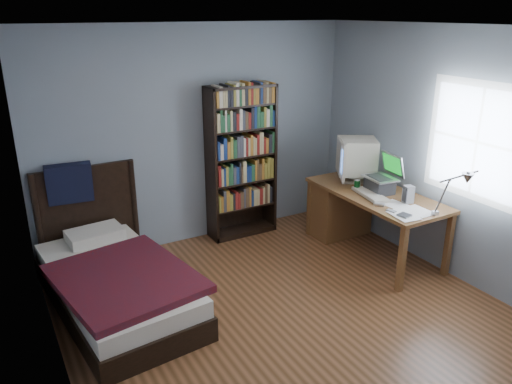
{
  "coord_description": "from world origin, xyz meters",
  "views": [
    {
      "loc": [
        -2.17,
        -3.1,
        2.62
      ],
      "look_at": [
        0.12,
        0.95,
        0.92
      ],
      "focal_mm": 35.0,
      "sensor_mm": 36.0,
      "label": 1
    }
  ],
  "objects_px": {
    "speaker": "(408,194)",
    "bookshelf": "(241,162)",
    "crt_monitor": "(355,157)",
    "keyboard": "(371,195)",
    "desk": "(348,206)",
    "soda_can": "(357,185)",
    "bed": "(113,278)",
    "laptop": "(381,182)",
    "desk_lamp": "(463,182)"
  },
  "relations": [
    {
      "from": "crt_monitor",
      "to": "bed",
      "type": "distance_m",
      "value": 2.97
    },
    {
      "from": "speaker",
      "to": "soda_can",
      "type": "bearing_deg",
      "value": 123.26
    },
    {
      "from": "desk_lamp",
      "to": "speaker",
      "type": "bearing_deg",
      "value": 80.62
    },
    {
      "from": "desk",
      "to": "soda_can",
      "type": "relative_size",
      "value": 14.1
    },
    {
      "from": "soda_can",
      "to": "desk_lamp",
      "type": "bearing_deg",
      "value": -85.81
    },
    {
      "from": "desk",
      "to": "soda_can",
      "type": "xyz_separation_m",
      "value": [
        -0.13,
        -0.28,
        0.37
      ]
    },
    {
      "from": "crt_monitor",
      "to": "keyboard",
      "type": "distance_m",
      "value": 0.58
    },
    {
      "from": "desk_lamp",
      "to": "keyboard",
      "type": "distance_m",
      "value": 1.14
    },
    {
      "from": "desk_lamp",
      "to": "crt_monitor",
      "type": "bearing_deg",
      "value": 86.73
    },
    {
      "from": "laptop",
      "to": "soda_can",
      "type": "relative_size",
      "value": 3.67
    },
    {
      "from": "desk",
      "to": "bookshelf",
      "type": "xyz_separation_m",
      "value": [
        -1.03,
        0.76,
        0.5
      ]
    },
    {
      "from": "desk_lamp",
      "to": "speaker",
      "type": "xyz_separation_m",
      "value": [
        0.12,
        0.71,
        -0.37
      ]
    },
    {
      "from": "bookshelf",
      "to": "bed",
      "type": "xyz_separation_m",
      "value": [
        -1.79,
        -0.8,
        -0.66
      ]
    },
    {
      "from": "bookshelf",
      "to": "bed",
      "type": "distance_m",
      "value": 2.07
    },
    {
      "from": "desk_lamp",
      "to": "bookshelf",
      "type": "height_order",
      "value": "bookshelf"
    },
    {
      "from": "desk",
      "to": "desk_lamp",
      "type": "height_order",
      "value": "desk_lamp"
    },
    {
      "from": "laptop",
      "to": "bookshelf",
      "type": "relative_size",
      "value": 0.23
    },
    {
      "from": "bookshelf",
      "to": "soda_can",
      "type": "bearing_deg",
      "value": -49.24
    },
    {
      "from": "soda_can",
      "to": "bed",
      "type": "bearing_deg",
      "value": 174.92
    },
    {
      "from": "bed",
      "to": "soda_can",
      "type": "bearing_deg",
      "value": -5.08
    },
    {
      "from": "laptop",
      "to": "bed",
      "type": "height_order",
      "value": "bed"
    },
    {
      "from": "laptop",
      "to": "keyboard",
      "type": "height_order",
      "value": "laptop"
    },
    {
      "from": "crt_monitor",
      "to": "bookshelf",
      "type": "height_order",
      "value": "bookshelf"
    },
    {
      "from": "bookshelf",
      "to": "keyboard",
      "type": "bearing_deg",
      "value": -54.36
    },
    {
      "from": "crt_monitor",
      "to": "desk_lamp",
      "type": "bearing_deg",
      "value": -93.27
    },
    {
      "from": "soda_can",
      "to": "laptop",
      "type": "bearing_deg",
      "value": -43.82
    },
    {
      "from": "desk",
      "to": "bed",
      "type": "height_order",
      "value": "bed"
    },
    {
      "from": "keyboard",
      "to": "soda_can",
      "type": "height_order",
      "value": "soda_can"
    },
    {
      "from": "crt_monitor",
      "to": "soda_can",
      "type": "distance_m",
      "value": 0.4
    },
    {
      "from": "soda_can",
      "to": "bookshelf",
      "type": "distance_m",
      "value": 1.38
    },
    {
      "from": "crt_monitor",
      "to": "soda_can",
      "type": "relative_size",
      "value": 5.42
    },
    {
      "from": "speaker",
      "to": "bookshelf",
      "type": "distance_m",
      "value": 1.95
    },
    {
      "from": "desk",
      "to": "laptop",
      "type": "distance_m",
      "value": 0.63
    },
    {
      "from": "laptop",
      "to": "desk",
      "type": "bearing_deg",
      "value": 96.68
    },
    {
      "from": "crt_monitor",
      "to": "desk_lamp",
      "type": "distance_m",
      "value": 1.54
    },
    {
      "from": "crt_monitor",
      "to": "soda_can",
      "type": "height_order",
      "value": "crt_monitor"
    },
    {
      "from": "desk_lamp",
      "to": "bed",
      "type": "relative_size",
      "value": 0.27
    },
    {
      "from": "crt_monitor",
      "to": "bookshelf",
      "type": "distance_m",
      "value": 1.33
    },
    {
      "from": "keyboard",
      "to": "speaker",
      "type": "relative_size",
      "value": 2.66
    },
    {
      "from": "crt_monitor",
      "to": "soda_can",
      "type": "xyz_separation_m",
      "value": [
        -0.18,
        -0.27,
        -0.23
      ]
    },
    {
      "from": "desk_lamp",
      "to": "bookshelf",
      "type": "xyz_separation_m",
      "value": [
        -0.99,
        2.31,
        -0.27
      ]
    },
    {
      "from": "desk",
      "to": "keyboard",
      "type": "height_order",
      "value": "keyboard"
    },
    {
      "from": "laptop",
      "to": "desk_lamp",
      "type": "height_order",
      "value": "desk_lamp"
    },
    {
      "from": "laptop",
      "to": "speaker",
      "type": "bearing_deg",
      "value": -86.1
    },
    {
      "from": "laptop",
      "to": "desk_lamp",
      "type": "bearing_deg",
      "value": -94.8
    },
    {
      "from": "speaker",
      "to": "soda_can",
      "type": "xyz_separation_m",
      "value": [
        -0.21,
        0.56,
        -0.03
      ]
    },
    {
      "from": "bed",
      "to": "laptop",
      "type": "bearing_deg",
      "value": -8.24
    },
    {
      "from": "crt_monitor",
      "to": "bed",
      "type": "relative_size",
      "value": 0.3
    },
    {
      "from": "crt_monitor",
      "to": "speaker",
      "type": "bearing_deg",
      "value": -87.93
    },
    {
      "from": "desk",
      "to": "bookshelf",
      "type": "height_order",
      "value": "bookshelf"
    }
  ]
}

